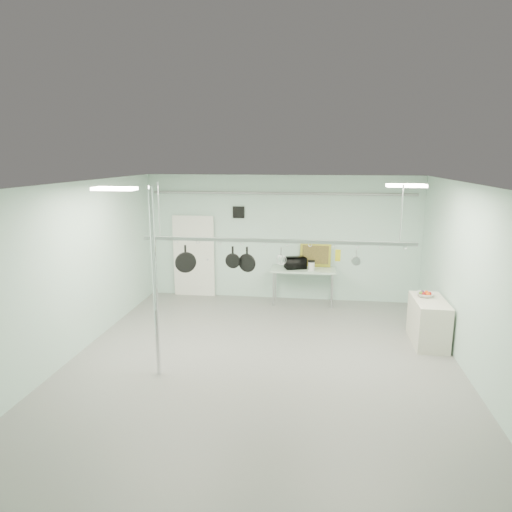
# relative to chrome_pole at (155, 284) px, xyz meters

# --- Properties ---
(floor) EXTENTS (8.00, 8.00, 0.00)m
(floor) POSITION_rel_chrome_pole_xyz_m (1.70, 0.60, -1.60)
(floor) COLOR gray
(floor) RESTS_ON ground
(ceiling) EXTENTS (7.00, 8.00, 0.02)m
(ceiling) POSITION_rel_chrome_pole_xyz_m (1.70, 0.60, 1.59)
(ceiling) COLOR silver
(ceiling) RESTS_ON back_wall
(back_wall) EXTENTS (7.00, 0.02, 3.20)m
(back_wall) POSITION_rel_chrome_pole_xyz_m (1.70, 4.59, 0.00)
(back_wall) COLOR #ADCFBF
(back_wall) RESTS_ON floor
(right_wall) EXTENTS (0.02, 8.00, 3.20)m
(right_wall) POSITION_rel_chrome_pole_xyz_m (5.19, 0.60, 0.00)
(right_wall) COLOR #ADCFBF
(right_wall) RESTS_ON floor
(door) EXTENTS (1.10, 0.10, 2.20)m
(door) POSITION_rel_chrome_pole_xyz_m (-0.60, 4.54, -0.55)
(door) COLOR silver
(door) RESTS_ON floor
(wall_vent) EXTENTS (0.30, 0.04, 0.30)m
(wall_vent) POSITION_rel_chrome_pole_xyz_m (0.60, 4.57, 0.65)
(wall_vent) COLOR black
(wall_vent) RESTS_ON back_wall
(conduit_pipe) EXTENTS (6.60, 0.07, 0.07)m
(conduit_pipe) POSITION_rel_chrome_pole_xyz_m (1.70, 4.50, 1.15)
(conduit_pipe) COLOR gray
(conduit_pipe) RESTS_ON back_wall
(chrome_pole) EXTENTS (0.08, 0.08, 3.20)m
(chrome_pole) POSITION_rel_chrome_pole_xyz_m (0.00, 0.00, 0.00)
(chrome_pole) COLOR silver
(chrome_pole) RESTS_ON floor
(prep_table) EXTENTS (1.60, 0.70, 0.91)m
(prep_table) POSITION_rel_chrome_pole_xyz_m (2.30, 4.20, -0.77)
(prep_table) COLOR silver
(prep_table) RESTS_ON floor
(side_cabinet) EXTENTS (0.60, 1.20, 0.90)m
(side_cabinet) POSITION_rel_chrome_pole_xyz_m (4.85, 2.00, -1.15)
(side_cabinet) COLOR beige
(side_cabinet) RESTS_ON floor
(pot_rack) EXTENTS (4.80, 0.06, 1.00)m
(pot_rack) POSITION_rel_chrome_pole_xyz_m (1.90, 0.90, 0.63)
(pot_rack) COLOR #B7B7BC
(pot_rack) RESTS_ON ceiling
(light_panel_left) EXTENTS (0.65, 0.30, 0.05)m
(light_panel_left) POSITION_rel_chrome_pole_xyz_m (-0.50, -0.20, 1.56)
(light_panel_left) COLOR white
(light_panel_left) RESTS_ON ceiling
(light_panel_right) EXTENTS (0.65, 0.30, 0.05)m
(light_panel_right) POSITION_rel_chrome_pole_xyz_m (4.10, 1.20, 1.56)
(light_panel_right) COLOR white
(light_panel_right) RESTS_ON ceiling
(microwave) EXTENTS (0.59, 0.49, 0.28)m
(microwave) POSITION_rel_chrome_pole_xyz_m (2.09, 4.21, -0.55)
(microwave) COLOR black
(microwave) RESTS_ON prep_table
(coffee_canister) EXTENTS (0.16, 0.16, 0.21)m
(coffee_canister) POSITION_rel_chrome_pole_xyz_m (2.50, 4.05, -0.59)
(coffee_canister) COLOR silver
(coffee_canister) RESTS_ON prep_table
(painting_large) EXTENTS (0.79, 0.19, 0.58)m
(painting_large) POSITION_rel_chrome_pole_xyz_m (2.59, 4.50, -0.41)
(painting_large) COLOR gold
(painting_large) RESTS_ON prep_table
(painting_small) EXTENTS (0.30, 0.10, 0.25)m
(painting_small) POSITION_rel_chrome_pole_xyz_m (2.79, 4.50, -0.57)
(painting_small) COLOR #371B13
(painting_small) RESTS_ON prep_table
(fruit_bowl) EXTENTS (0.39, 0.39, 0.08)m
(fruit_bowl) POSITION_rel_chrome_pole_xyz_m (4.79, 2.20, -0.66)
(fruit_bowl) COLOR silver
(fruit_bowl) RESTS_ON side_cabinet
(skillet_left) EXTENTS (0.37, 0.22, 0.52)m
(skillet_left) POSITION_rel_chrome_pole_xyz_m (0.26, 0.90, 0.23)
(skillet_left) COLOR black
(skillet_left) RESTS_ON pot_rack
(skillet_mid) EXTENTS (0.28, 0.08, 0.38)m
(skillet_mid) POSITION_rel_chrome_pole_xyz_m (1.13, 0.90, 0.30)
(skillet_mid) COLOR black
(skillet_mid) RESTS_ON pot_rack
(skillet_right) EXTENTS (0.34, 0.16, 0.46)m
(skillet_right) POSITION_rel_chrome_pole_xyz_m (1.39, 0.90, 0.25)
(skillet_right) COLOR black
(skillet_right) RESTS_ON pot_rack
(whisk) EXTENTS (0.22, 0.22, 0.37)m
(whisk) POSITION_rel_chrome_pole_xyz_m (2.00, 0.90, 0.30)
(whisk) COLOR silver
(whisk) RESTS_ON pot_rack
(grater) EXTENTS (0.09, 0.04, 0.22)m
(grater) POSITION_rel_chrome_pole_xyz_m (2.98, 0.90, 0.37)
(grater) COLOR #C39016
(grater) RESTS_ON pot_rack
(saucepan) EXTENTS (0.18, 0.15, 0.29)m
(saucepan) POSITION_rel_chrome_pole_xyz_m (3.29, 0.90, 0.34)
(saucepan) COLOR #B7B8BC
(saucepan) RESTS_ON pot_rack
(fruit_cluster) EXTENTS (0.24, 0.24, 0.09)m
(fruit_cluster) POSITION_rel_chrome_pole_xyz_m (4.79, 2.20, -0.62)
(fruit_cluster) COLOR maroon
(fruit_cluster) RESTS_ON fruit_bowl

